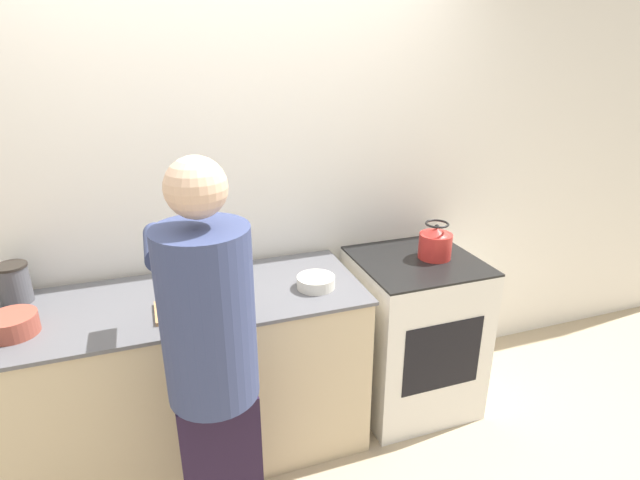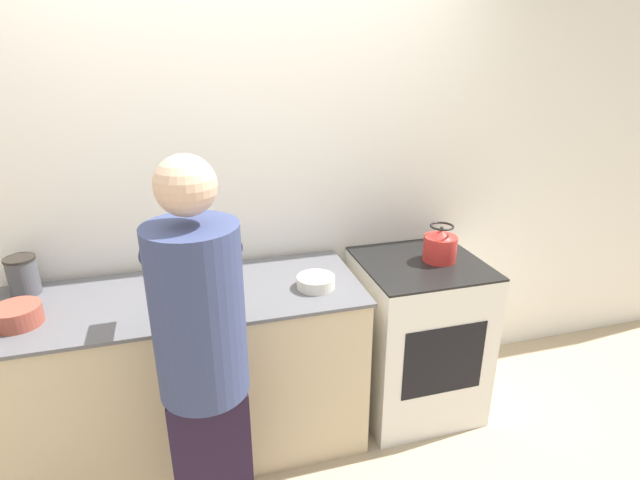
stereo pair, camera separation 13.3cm
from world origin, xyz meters
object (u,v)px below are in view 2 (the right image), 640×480
Objects in this scene: cutting_board at (199,303)px; knife at (200,299)px; bowl_prep at (17,315)px; canister_jar at (23,276)px; kettle at (440,246)px; oven at (416,335)px; person at (203,358)px.

cutting_board is 1.54× the size of knife.
knife is 0.76m from bowl_prep.
knife is 0.87m from canister_jar.
kettle is (1.29, 0.10, 0.09)m from knife.
oven is at bearing 2.23° from bowl_prep.
cutting_board is at bearing -23.55° from canister_jar.
kettle reaches higher than canister_jar.
person is at bearing -154.05° from oven.
oven is 4.87× the size of canister_jar.
person is 1.13m from canister_jar.
kettle is at bearing -6.45° from canister_jar.
person is (-1.20, -0.58, 0.46)m from oven.
oven is 1.41m from person.
cutting_board is at bearing -128.14° from knife.
oven is 4.53× the size of kettle.
cutting_board is 1.96× the size of bowl_prep.
knife is (-1.19, -0.10, 0.46)m from oven.
bowl_prep is at bearing -177.77° from oven.
cutting_board is 1.30m from kettle.
bowl_prep is at bearing -82.60° from canister_jar.
person is at bearing -91.08° from cutting_board.
knife is at bearing 88.20° from person.
cutting_board is 2.06× the size of canister_jar.
oven is 4.63× the size of bowl_prep.
knife is at bearing -175.23° from oven.
bowl_prep is (-0.74, 0.51, 0.02)m from person.
person is 1.43m from kettle.
knife is (0.01, 0.01, 0.01)m from cutting_board.
kettle is (1.29, 0.11, 0.10)m from cutting_board.
kettle is at bearing 2.02° from bowl_prep.
bowl_prep is at bearing -177.98° from kettle.
canister_jar is at bearing 156.45° from cutting_board.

